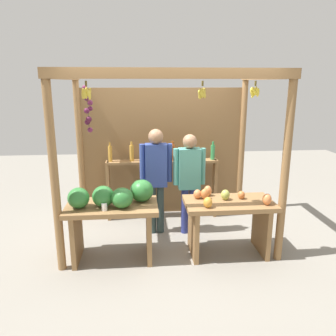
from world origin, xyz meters
name	(u,v)px	position (x,y,z in m)	size (l,w,h in m)	color
ground_plane	(167,233)	(0.00, 0.00, 0.00)	(12.00, 12.00, 0.00)	gray
market_stall	(164,139)	(-0.01, 0.40, 1.40)	(2.89, 1.87, 2.41)	olive
fruit_counter_left	(114,209)	(-0.74, -0.67, 0.69)	(1.18, 0.64, 1.03)	olive
fruit_counter_right	(228,215)	(0.75, -0.66, 0.55)	(1.16, 0.64, 0.89)	olive
bottle_shelf_unit	(163,173)	(-0.02, 0.66, 0.79)	(1.85, 0.22, 1.32)	olive
vendor_man	(156,172)	(-0.16, 0.06, 0.96)	(0.48, 0.22, 1.61)	#2E4040
vendor_woman	(189,176)	(0.33, 0.01, 0.91)	(0.48, 0.21, 1.53)	navy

